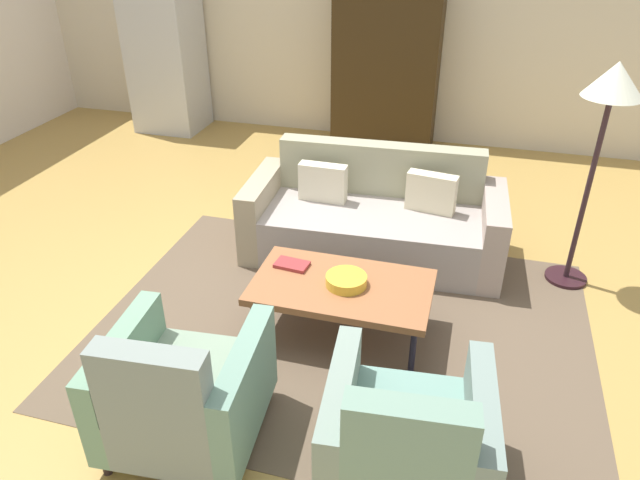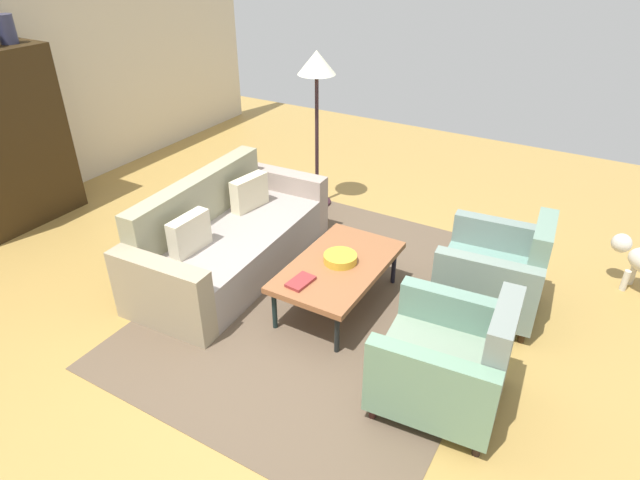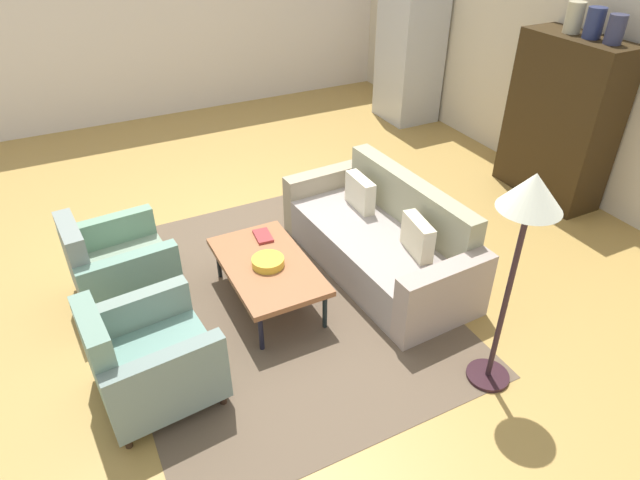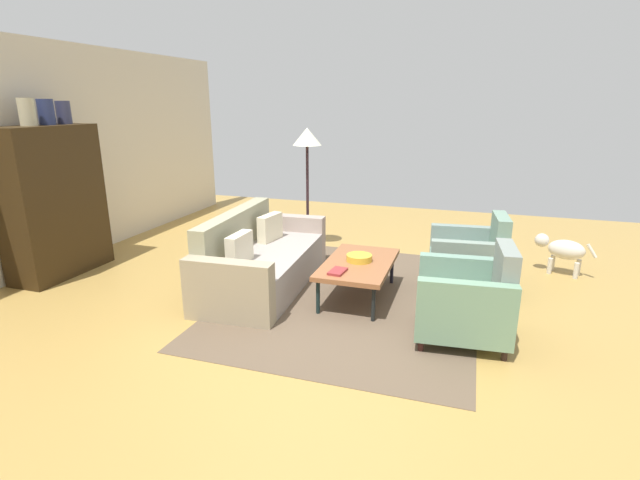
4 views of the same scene
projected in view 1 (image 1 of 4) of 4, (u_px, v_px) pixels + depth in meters
The scene contains 12 objects.
ground_plane at pixel (278, 297), 4.50m from camera, with size 10.64×10.64×0.00m, color #AA8542.
wall_back at pixel (378, 20), 6.92m from camera, with size 8.87×0.12×2.80m, color beige.
area_rug at pixel (342, 327), 4.17m from camera, with size 3.40×2.60×0.01m, color brown.
couch at pixel (374, 219), 4.98m from camera, with size 2.14×1.01×0.86m.
coffee_table at pixel (342, 288), 3.94m from camera, with size 1.20×0.70×0.41m.
armchair_left at pixel (181, 397), 3.13m from camera, with size 0.86×0.86×0.88m.
armchair_right at pixel (406, 446), 2.85m from camera, with size 0.87×0.87×0.88m.
fruit_bowl at pixel (346, 280), 3.90m from camera, with size 0.28×0.28×0.07m, color gold.
book_stack at pixel (292, 264), 4.11m from camera, with size 0.24×0.16×0.03m.
cabinet at pixel (386, 71), 6.84m from camera, with size 1.20×0.51×1.80m.
refrigerator at pixel (166, 56), 7.39m from camera, with size 0.80×0.73×1.85m.
floor_lamp at pixel (610, 102), 3.98m from camera, with size 0.40×0.40×1.72m.
Camera 1 is at (1.30, -3.45, 2.64)m, focal length 32.99 mm.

